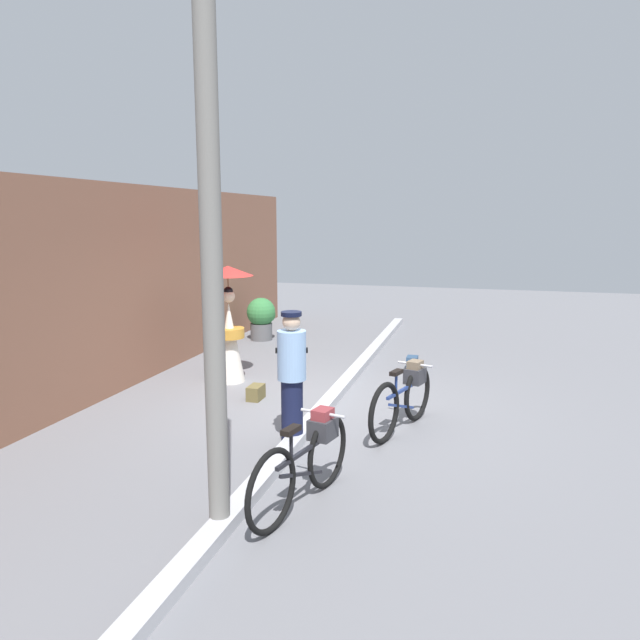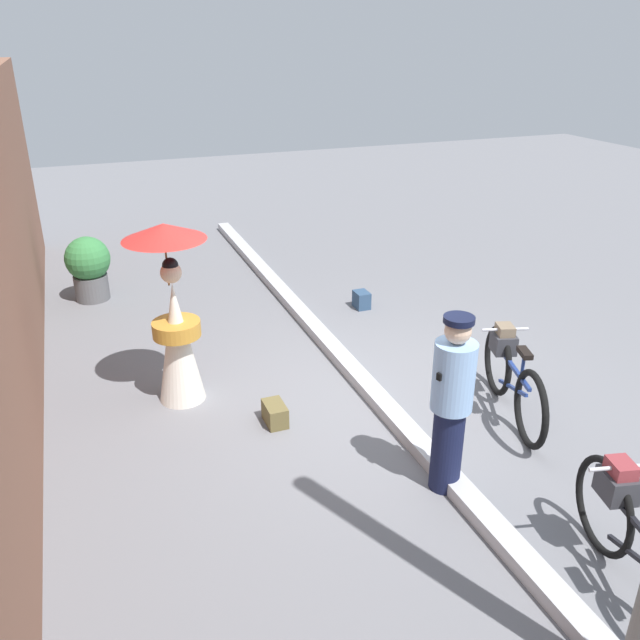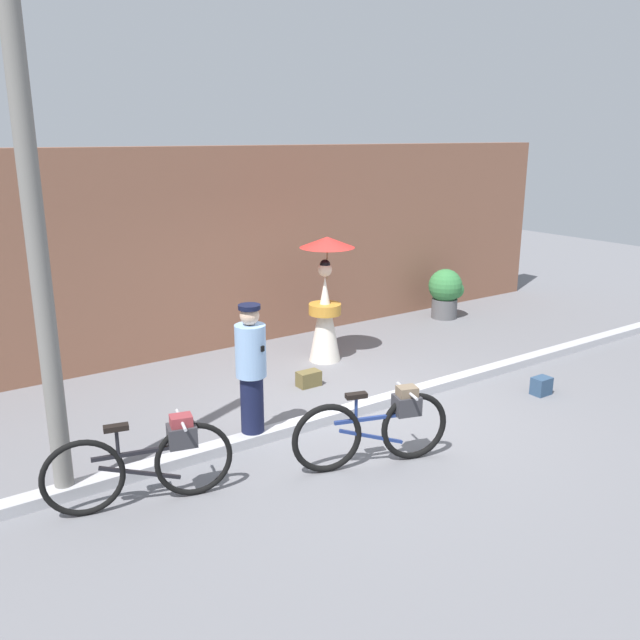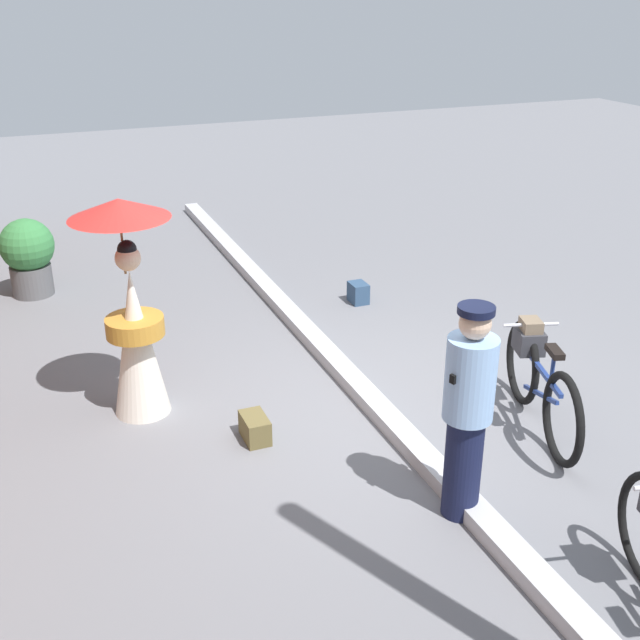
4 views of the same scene
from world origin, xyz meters
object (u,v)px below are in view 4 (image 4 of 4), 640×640
at_px(person_with_parasol, 132,309).
at_px(backpack_spare, 256,427).
at_px(backpack_on_pavement, 359,292).
at_px(person_officer, 468,409).
at_px(bicycle_near_officer, 539,379).
at_px(potted_plant_by_door, 29,253).

bearing_deg(person_with_parasol, backpack_spare, -136.49).
bearing_deg(person_with_parasol, backpack_on_pavement, -60.91).
relative_size(person_officer, person_with_parasol, 0.84).
bearing_deg(bicycle_near_officer, person_officer, 123.29).
xyz_separation_m(bicycle_near_officer, backpack_spare, (0.66, 2.27, -0.32)).
distance_m(person_officer, potted_plant_by_door, 6.11).
relative_size(person_with_parasol, backpack_spare, 5.92).
bearing_deg(backpack_spare, potted_plant_by_door, 20.01).
bearing_deg(person_officer, potted_plant_by_door, 24.57).
relative_size(bicycle_near_officer, backpack_on_pavement, 6.69).
distance_m(person_with_parasol, potted_plant_by_door, 3.37).
bearing_deg(bicycle_near_officer, backpack_spare, 73.88).
bearing_deg(potted_plant_by_door, backpack_on_pavement, -115.94).
bearing_deg(backpack_spare, person_officer, -144.33).
bearing_deg(bicycle_near_officer, backpack_on_pavement, 4.80).
height_order(person_officer, backpack_on_pavement, person_officer).
bearing_deg(backpack_on_pavement, backpack_spare, 139.74).
height_order(person_officer, backpack_spare, person_officer).
relative_size(person_officer, potted_plant_by_door, 1.71).
bearing_deg(backpack_on_pavement, potted_plant_by_door, 64.06).
bearing_deg(potted_plant_by_door, person_with_parasol, -167.79).
bearing_deg(person_officer, bicycle_near_officer, -56.71).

